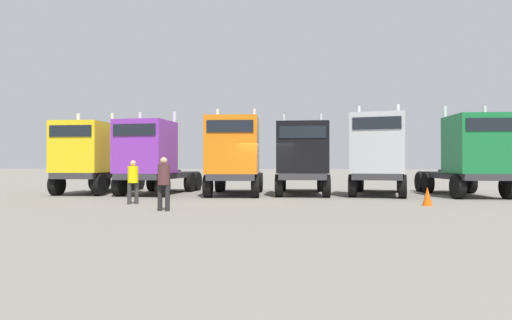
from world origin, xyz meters
name	(u,v)px	position (x,y,z in m)	size (l,w,h in m)	color
ground	(267,198)	(0.00, 0.00, 0.00)	(200.00, 200.00, 0.00)	slate
semi_truck_yellow	(90,158)	(-9.30, 1.65, 1.89)	(2.65, 6.34, 4.25)	#333338
semi_truck_purple	(151,157)	(-5.90, 1.26, 1.90)	(3.14, 6.28, 4.25)	#333338
semi_truck_orange	(234,155)	(-1.68, 1.10, 1.98)	(2.78, 6.21, 4.37)	#333338
semi_truck_black	(302,158)	(1.65, 1.74, 1.87)	(2.62, 6.47, 4.13)	#333338
semi_truck_silver	(378,154)	(5.31, 1.59, 2.02)	(3.85, 6.72, 4.51)	#333338
semi_truck_green	(471,155)	(9.57, 1.32, 1.97)	(2.77, 6.20, 4.38)	#333338
visitor_in_hivis	(133,179)	(-5.02, -3.40, 0.99)	(0.56, 0.56, 1.70)	#303030
visitor_with_camera	(164,180)	(-3.10, -5.59, 1.04)	(0.47, 0.47, 1.79)	black
traffic_cone_near	(427,196)	(6.20, -3.05, 0.35)	(0.36, 0.36, 0.70)	#F2590C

